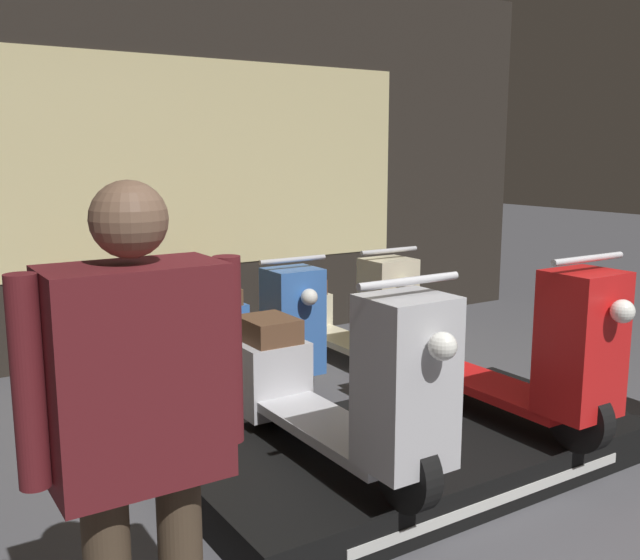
% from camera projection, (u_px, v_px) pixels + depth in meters
% --- Properties ---
extents(shop_wall_back, '(7.23, 0.09, 3.20)m').
position_uv_depth(shop_wall_back, '(194.00, 158.00, 5.88)').
color(shop_wall_back, '#28231E').
rests_on(shop_wall_back, ground_plane).
extents(display_platform, '(2.42, 1.22, 0.20)m').
position_uv_depth(display_platform, '(413.00, 451.00, 3.75)').
color(display_platform, black).
rests_on(display_platform, ground_plane).
extents(scooter_display_left, '(0.49, 1.62, 0.97)m').
position_uv_depth(scooter_display_left, '(333.00, 385.00, 3.33)').
color(scooter_display_left, black).
rests_on(scooter_display_left, display_platform).
extents(scooter_display_right, '(0.49, 1.62, 0.97)m').
position_uv_depth(scooter_display_right, '(498.00, 351.00, 3.90)').
color(scooter_display_right, black).
rests_on(scooter_display_right, display_platform).
extents(scooter_backrow_0, '(0.49, 1.62, 0.97)m').
position_uv_depth(scooter_backrow_0, '(152.00, 344.00, 4.79)').
color(scooter_backrow_0, black).
rests_on(scooter_backrow_0, ground_plane).
extents(scooter_backrow_1, '(0.49, 1.62, 0.97)m').
position_uv_depth(scooter_backrow_1, '(257.00, 328.00, 5.22)').
color(scooter_backrow_1, black).
rests_on(scooter_backrow_1, ground_plane).
extents(scooter_backrow_2, '(0.49, 1.62, 0.97)m').
position_uv_depth(scooter_backrow_2, '(346.00, 315.00, 5.64)').
color(scooter_backrow_2, black).
rests_on(scooter_backrow_2, ground_plane).
extents(person_left_browsing, '(0.63, 0.26, 1.58)m').
position_uv_depth(person_left_browsing, '(138.00, 415.00, 1.95)').
color(person_left_browsing, '#473828').
rests_on(person_left_browsing, ground_plane).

